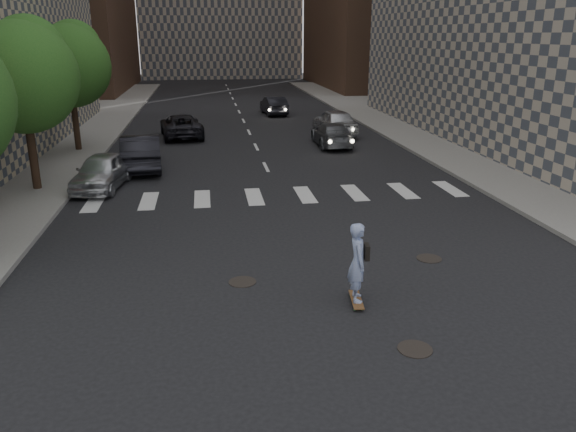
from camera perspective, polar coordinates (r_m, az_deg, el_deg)
The scene contains 14 objects.
ground at distance 13.59m, azimuth 4.23°, elevation -8.30°, with size 160.00×160.00×0.00m, color black.
sidewalk_right at distance 36.72m, azimuth 19.96°, elevation 7.65°, with size 13.00×80.00×0.15m, color gray.
tree_b at distance 24.00m, azimuth -25.28°, elevation 13.10°, with size 4.20×4.20×6.60m.
tree_c at distance 31.75m, azimuth -21.26°, elevation 14.39°, with size 4.20×4.20×6.60m.
manhole_a at distance 11.81m, azimuth 12.77°, elevation -13.04°, with size 0.70×0.70×0.02m, color black.
manhole_b at distance 14.40m, azimuth -4.66°, elevation -6.68°, with size 0.70×0.70×0.02m, color black.
manhole_c at distance 16.28m, azimuth 14.14°, elevation -4.20°, with size 0.70×0.70×0.02m, color black.
skateboarder at distance 12.97m, azimuth 7.13°, elevation -4.68°, with size 0.54×1.02×1.98m.
silver_sedan at distance 24.00m, azimuth -18.41°, elevation 4.32°, with size 1.67×4.16×1.42m, color silver.
traffic_car_a at distance 26.96m, azimuth -14.72°, elevation 6.30°, with size 1.71×4.91×1.62m, color black.
traffic_car_b at distance 31.81m, azimuth 4.50°, elevation 8.27°, with size 1.83×4.51×1.31m, color #56595E.
traffic_car_c at distance 35.07m, azimuth -10.80°, elevation 8.99°, with size 2.30×5.00×1.39m, color black.
traffic_car_d at distance 35.51m, azimuth 4.75°, elevation 9.54°, with size 1.91×4.75×1.62m, color silver.
traffic_car_e at distance 44.51m, azimuth -1.45°, elevation 11.16°, with size 1.48×4.25×1.40m, color black.
Camera 1 is at (-2.75, -11.87, 6.02)m, focal length 35.00 mm.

